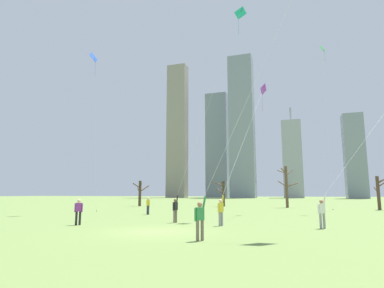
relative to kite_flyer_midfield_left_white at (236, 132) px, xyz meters
The scene contains 18 objects.
ground_plane 6.71m from the kite_flyer_midfield_left_white, 168.12° to the left, with size 400.00×400.00×0.00m, color olive.
kite_flyer_midfield_left_white is the anchor object (origin of this frame).
kite_flyer_midfield_center_purple 8.31m from the kite_flyer_midfield_left_white, 101.41° to the left, with size 1.98×15.10×13.82m.
kite_flyer_far_back_red 8.75m from the kite_flyer_midfield_left_white, 52.71° to the left, with size 11.20×12.28×15.10m.
kite_flyer_foreground_right_teal 8.66m from the kite_flyer_midfield_left_white, 123.96° to the left, with size 4.55×6.54×18.78m.
bystander_far_off_by_trees 17.61m from the kite_flyer_midfield_left_white, 129.88° to the left, with size 0.44×0.36×1.62m.
bystander_strolling_midfield 11.68m from the kite_flyer_midfield_left_white, 166.46° to the left, with size 0.47×0.33×1.62m.
distant_kite_drifting_right_green 27.05m from the kite_flyer_midfield_left_white, 75.45° to the left, with size 0.81×5.93×19.06m.
distant_kite_high_overhead_blue 25.06m from the kite_flyer_midfield_left_white, 143.36° to the left, with size 1.07×3.65×17.40m.
bare_tree_left_of_center 33.18m from the kite_flyer_midfield_left_white, 88.19° to the left, with size 2.92×1.75×5.86m.
bare_tree_center 35.36m from the kite_flyer_midfield_left_white, 104.00° to the left, with size 1.99×2.60×3.86m.
bare_tree_right_of_center 37.70m from the kite_flyer_midfield_left_white, 124.32° to the left, with size 1.89×3.74×3.97m.
bare_tree_leftmost 32.35m from the kite_flyer_midfield_left_white, 68.10° to the left, with size 2.11×2.62×4.17m.
skyline_tall_tower 145.24m from the kite_flyer_midfield_left_white, 104.08° to the left, with size 10.66×8.30×52.03m.
skyline_mid_tower_left 132.86m from the kite_flyer_midfield_left_white, 99.18° to the left, with size 10.97×7.93×65.50m.
skyline_wide_slab 128.56m from the kite_flyer_midfield_left_white, 79.01° to the left, with size 7.55×7.43×33.72m.
skyline_mid_tower_right 139.49m from the kite_flyer_midfield_left_white, 89.75° to the left, with size 8.56×11.40×42.19m.
skyline_short_annex 144.84m from the kite_flyer_midfield_left_white, 112.20° to the left, with size 9.53×6.11×66.90m.
Camera 1 is at (7.22, -15.71, 1.98)m, focal length 29.84 mm.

